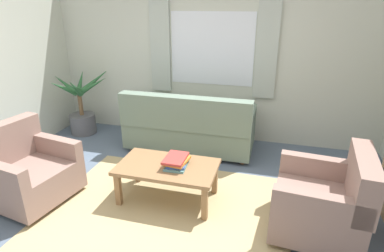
# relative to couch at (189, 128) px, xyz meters

# --- Properties ---
(ground_plane) EXTENTS (6.24, 6.24, 0.00)m
(ground_plane) POSITION_rel_couch_xyz_m (0.19, -1.57, -0.37)
(ground_plane) COLOR slate
(wall_back) EXTENTS (5.32, 0.12, 2.60)m
(wall_back) POSITION_rel_couch_xyz_m (0.19, 0.69, 0.93)
(wall_back) COLOR beige
(wall_back) RESTS_ON ground_plane
(window_with_curtains) EXTENTS (1.98, 0.07, 1.40)m
(window_with_curtains) POSITION_rel_couch_xyz_m (0.19, 0.61, 1.08)
(window_with_curtains) COLOR white
(area_rug) EXTENTS (2.59, 2.08, 0.01)m
(area_rug) POSITION_rel_couch_xyz_m (0.19, -1.57, -0.36)
(area_rug) COLOR tan
(area_rug) RESTS_ON ground_plane
(couch) EXTENTS (1.90, 0.82, 0.92)m
(couch) POSITION_rel_couch_xyz_m (0.00, 0.00, 0.00)
(couch) COLOR slate
(couch) RESTS_ON ground_plane
(armchair_left) EXTENTS (0.94, 0.96, 0.88)m
(armchair_left) POSITION_rel_couch_xyz_m (-1.41, -1.71, -0.01)
(armchair_left) COLOR gray
(armchair_left) RESTS_ON ground_plane
(armchair_right) EXTENTS (0.89, 0.91, 0.88)m
(armchair_right) POSITION_rel_couch_xyz_m (1.76, -1.45, -0.01)
(armchair_right) COLOR gray
(armchair_right) RESTS_ON ground_plane
(coffee_table) EXTENTS (1.10, 0.64, 0.44)m
(coffee_table) POSITION_rel_couch_xyz_m (0.13, -1.31, 0.01)
(coffee_table) COLOR olive
(coffee_table) RESTS_ON ground_plane
(book_stack_on_table) EXTENTS (0.25, 0.34, 0.11)m
(book_stack_on_table) POSITION_rel_couch_xyz_m (0.23, -1.29, 0.12)
(book_stack_on_table) COLOR #5B8E93
(book_stack_on_table) RESTS_ON coffee_table
(potted_plant) EXTENTS (0.98, 1.04, 1.09)m
(potted_plant) POSITION_rel_couch_xyz_m (-1.94, 0.17, 0.04)
(potted_plant) COLOR #56565B
(potted_plant) RESTS_ON ground_plane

